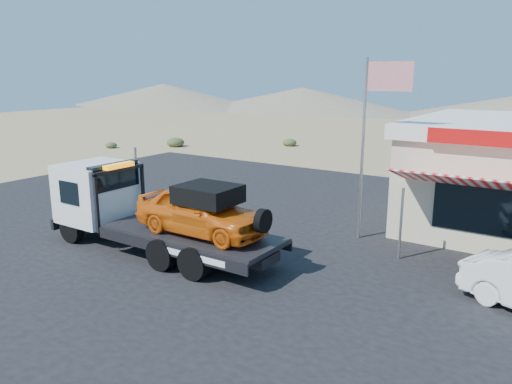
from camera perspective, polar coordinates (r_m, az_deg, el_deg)
ground at (r=16.40m, az=-10.22°, el=-6.47°), size 120.00×120.00×0.00m
asphalt_lot at (r=17.45m, az=1.44°, el=-4.98°), size 32.00×24.00×0.02m
tow_truck at (r=15.79m, az=-11.46°, el=-1.82°), size 7.99×2.37×2.67m
flagpole at (r=16.68m, az=12.95°, el=7.05°), size 1.55×0.10×6.00m
desert_scrub at (r=33.76m, az=-16.21°, el=3.99°), size 25.56×32.81×0.73m
distant_hills at (r=69.38m, az=16.67°, el=9.87°), size 126.00×48.00×4.20m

